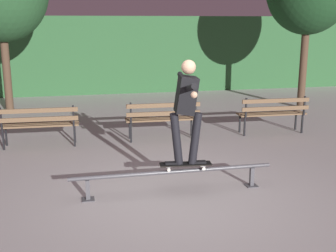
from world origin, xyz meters
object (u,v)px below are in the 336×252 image
object	(u,v)px
skateboard	(186,164)
park_bench_leftmost	(39,122)
skateboarder	(186,103)
park_bench_right_center	(273,111)
park_bench_left_center	(163,116)
grind_rail	(173,175)

from	to	relation	value
skateboard	park_bench_leftmost	size ratio (longest dim) A/B	0.49
skateboard	park_bench_leftmost	bearing A→B (deg)	128.10
skateboarder	park_bench_leftmost	xyz separation A→B (m)	(-2.34, 2.98, -0.84)
park_bench_leftmost	park_bench_right_center	world-z (taller)	same
park_bench_leftmost	park_bench_right_center	size ratio (longest dim) A/B	1.00
skateboard	park_bench_left_center	bearing A→B (deg)	84.99
park_bench_leftmost	park_bench_left_center	world-z (taller)	same
skateboard	park_bench_right_center	size ratio (longest dim) A/B	0.49
park_bench_left_center	park_bench_right_center	world-z (taller)	same
grind_rail	skateboarder	bearing A→B (deg)	-0.09
skateboard	park_bench_left_center	world-z (taller)	park_bench_left_center
grind_rail	park_bench_right_center	bearing A→B (deg)	44.31
skateboard	park_bench_leftmost	distance (m)	3.78
skateboard	skateboarder	world-z (taller)	skateboarder
skateboard	skateboarder	size ratio (longest dim) A/B	0.51
grind_rail	park_bench_left_center	size ratio (longest dim) A/B	1.93
skateboarder	park_bench_right_center	distance (m)	4.21
skateboard	park_bench_right_center	bearing A→B (deg)	46.18
grind_rail	park_bench_leftmost	xyz separation A→B (m)	(-2.14, 2.98, 0.25)
grind_rail	park_bench_leftmost	distance (m)	3.67
grind_rail	skateboarder	world-z (taller)	skateboarder
park_bench_leftmost	grind_rail	bearing A→B (deg)	-54.27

